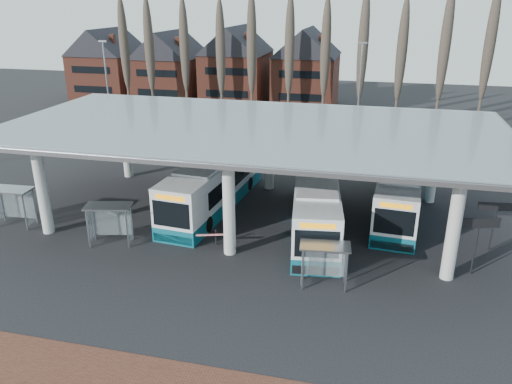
% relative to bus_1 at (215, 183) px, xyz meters
% --- Properties ---
extents(ground, '(140.00, 140.00, 0.00)m').
position_rel_bus_1_xyz_m(ground, '(3.02, -9.17, -1.69)').
color(ground, black).
rests_on(ground, ground).
extents(station_canopy, '(32.00, 16.00, 6.34)m').
position_rel_bus_1_xyz_m(station_canopy, '(3.02, -1.17, 3.99)').
color(station_canopy, beige).
rests_on(station_canopy, ground).
extents(poplar_row, '(45.10, 1.10, 14.50)m').
position_rel_bus_1_xyz_m(poplar_row, '(3.02, 23.83, 7.08)').
color(poplar_row, '#473D33').
rests_on(poplar_row, ground).
extents(townhouse_row, '(36.80, 10.30, 12.25)m').
position_rel_bus_1_xyz_m(townhouse_row, '(-12.73, 34.83, 4.25)').
color(townhouse_row, brown).
rests_on(townhouse_row, ground).
extents(lamp_post_a, '(0.80, 0.16, 10.17)m').
position_rel_bus_1_xyz_m(lamp_post_a, '(-14.98, 12.83, 3.64)').
color(lamp_post_a, slate).
rests_on(lamp_post_a, ground).
extents(lamp_post_b, '(0.80, 0.16, 10.17)m').
position_rel_bus_1_xyz_m(lamp_post_b, '(9.02, 16.83, 3.64)').
color(lamp_post_b, slate).
rests_on(lamp_post_b, ground).
extents(bus_1, '(3.94, 13.12, 3.59)m').
position_rel_bus_1_xyz_m(bus_1, '(0.00, 0.00, 0.00)').
color(bus_1, white).
rests_on(bus_1, ground).
extents(bus_2, '(4.31, 12.80, 3.49)m').
position_rel_bus_1_xyz_m(bus_2, '(7.39, -1.88, -0.05)').
color(bus_2, white).
rests_on(bus_2, ground).
extents(bus_3, '(3.54, 12.46, 3.42)m').
position_rel_bus_1_xyz_m(bus_3, '(12.67, 1.86, -0.08)').
color(bus_3, white).
rests_on(bus_3, ground).
extents(shelter_0, '(2.84, 1.55, 2.57)m').
position_rel_bus_1_xyz_m(shelter_0, '(-11.70, -6.13, 0.17)').
color(shelter_0, gray).
rests_on(shelter_0, ground).
extents(shelter_1, '(2.93, 1.92, 2.50)m').
position_rel_bus_1_xyz_m(shelter_1, '(-4.32, -7.04, 0.13)').
color(shelter_1, gray).
rests_on(shelter_1, ground).
extents(shelter_2, '(2.66, 1.53, 2.35)m').
position_rel_bus_1_xyz_m(shelter_2, '(8.71, -8.86, 0.02)').
color(shelter_2, gray).
rests_on(shelter_2, ground).
extents(info_sign_0, '(2.15, 0.74, 3.29)m').
position_rel_bus_1_xyz_m(info_sign_0, '(16.36, -5.93, 1.07)').
color(info_sign_0, black).
rests_on(info_sign_0, ground).
extents(info_sign_1, '(2.06, 0.45, 3.08)m').
position_rel_bus_1_xyz_m(info_sign_1, '(17.82, -2.82, 0.89)').
color(info_sign_1, black).
rests_on(info_sign_1, ground).
extents(barrier, '(1.97, 0.84, 1.01)m').
position_rel_bus_1_xyz_m(barrier, '(1.91, -6.21, -0.90)').
color(barrier, black).
rests_on(barrier, ground).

